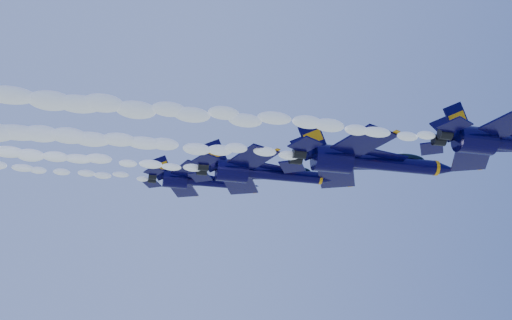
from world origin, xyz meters
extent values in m
ellipsoid|color=black|center=(10.97, -13.12, 150.67)|extent=(1.57, 2.71, 6.43)
cube|color=black|center=(12.78, -9.10, 150.72)|extent=(5.39, 6.39, 0.18)
cube|color=orange|center=(14.19, -9.10, 150.82)|extent=(2.42, 5.03, 0.10)
cube|color=black|center=(8.76, -14.17, 152.23)|extent=(3.27, 1.03, 3.52)
cube|color=black|center=(8.76, -12.06, 152.23)|extent=(3.27, 1.03, 3.52)
cylinder|color=black|center=(7.46, -13.77, 150.62)|extent=(1.21, 1.11, 1.11)
cylinder|color=black|center=(7.46, -12.46, 150.62)|extent=(1.21, 1.11, 1.11)
cube|color=orange|center=(14.29, -13.12, 151.50)|extent=(11.05, 0.35, 0.08)
ellipsoid|color=white|center=(-13.60, -13.12, 150.38)|extent=(41.12, 1.96, 1.76)
cylinder|color=black|center=(7.16, -2.16, 152.82)|extent=(10.30, 1.72, 1.72)
ellipsoid|color=black|center=(-0.05, -2.16, 152.76)|extent=(1.79, 3.09, 7.33)
cone|color=black|center=(13.80, -2.16, 152.82)|extent=(2.98, 1.72, 1.72)
cylinder|color=orange|center=(12.43, -2.16, 152.82)|extent=(0.40, 1.79, 1.79)
ellipsoid|color=black|center=(9.11, -2.16, 153.68)|extent=(4.12, 1.34, 1.13)
cube|color=orange|center=(9.11, -2.16, 153.33)|extent=(4.81, 1.14, 0.21)
cube|color=black|center=(2.01, -6.74, 152.82)|extent=(6.14, 7.28, 0.21)
cube|color=black|center=(2.01, 2.42, 152.82)|extent=(6.14, 7.28, 0.21)
cube|color=orange|center=(3.61, -6.74, 152.93)|extent=(2.76, 5.73, 0.11)
cube|color=orange|center=(3.61, 2.42, 152.93)|extent=(2.76, 5.73, 0.11)
cube|color=black|center=(-2.57, -3.36, 154.54)|extent=(3.73, 1.18, 4.01)
cube|color=black|center=(-2.57, -0.96, 154.54)|extent=(3.73, 1.18, 4.01)
cylinder|color=black|center=(-4.06, -2.90, 152.71)|extent=(1.37, 1.26, 1.26)
cylinder|color=black|center=(-4.06, -1.42, 152.71)|extent=(1.37, 1.26, 1.26)
cube|color=orange|center=(3.73, -2.16, 153.71)|extent=(12.59, 0.40, 0.09)
ellipsoid|color=white|center=(-25.19, -2.16, 152.47)|extent=(41.12, 2.23, 2.01)
cylinder|color=black|center=(-4.20, 3.69, 153.00)|extent=(8.86, 1.48, 1.48)
ellipsoid|color=black|center=(-10.41, 3.69, 152.95)|extent=(1.54, 2.66, 6.30)
cone|color=black|center=(1.51, 3.69, 153.00)|extent=(2.56, 1.48, 1.48)
cylinder|color=orange|center=(0.33, 3.69, 153.00)|extent=(0.34, 1.54, 1.54)
ellipsoid|color=black|center=(-2.53, 3.69, 153.74)|extent=(3.55, 1.15, 0.98)
cube|color=orange|center=(-2.53, 3.69, 153.44)|extent=(4.14, 0.98, 0.18)
cube|color=black|center=(-8.63, -0.25, 153.00)|extent=(5.28, 6.26, 0.18)
cube|color=black|center=(-8.63, 7.63, 153.00)|extent=(5.28, 6.26, 0.18)
cube|color=orange|center=(-7.25, -0.25, 153.10)|extent=(2.38, 4.93, 0.10)
cube|color=orange|center=(-7.25, 7.63, 153.10)|extent=(2.38, 4.93, 0.10)
cube|color=black|center=(-12.57, 2.65, 154.47)|extent=(3.21, 1.01, 3.45)
cube|color=black|center=(-12.57, 4.72, 154.47)|extent=(3.21, 1.01, 3.45)
cylinder|color=black|center=(-13.85, 3.05, 152.90)|extent=(1.18, 1.08, 1.08)
cylinder|color=black|center=(-13.85, 4.33, 152.90)|extent=(1.18, 1.08, 1.08)
cube|color=orange|center=(-7.16, 3.69, 153.76)|extent=(10.83, 0.34, 0.08)
ellipsoid|color=white|center=(-34.91, 3.69, 152.66)|extent=(41.12, 1.92, 1.73)
cylinder|color=black|center=(-10.79, 14.70, 156.18)|extent=(7.66, 1.28, 1.28)
ellipsoid|color=black|center=(-16.15, 14.70, 156.14)|extent=(1.33, 2.30, 5.45)
cone|color=black|center=(-5.85, 14.70, 156.18)|extent=(2.21, 1.28, 1.28)
cylinder|color=orange|center=(-6.87, 14.70, 156.18)|extent=(0.30, 1.33, 1.33)
ellipsoid|color=black|center=(-9.34, 14.70, 156.82)|extent=(3.06, 1.00, 0.84)
cube|color=orange|center=(-9.34, 14.70, 156.57)|extent=(3.58, 0.85, 0.15)
cube|color=black|center=(-14.62, 11.29, 156.18)|extent=(4.56, 5.41, 0.15)
cube|color=black|center=(-14.62, 18.10, 156.18)|extent=(4.56, 5.41, 0.15)
cube|color=orange|center=(-13.43, 11.29, 156.27)|extent=(2.05, 4.26, 0.09)
cube|color=orange|center=(-13.43, 18.10, 156.27)|extent=(2.05, 4.26, 0.09)
cube|color=black|center=(-18.02, 13.80, 157.46)|extent=(2.77, 0.88, 2.98)
cube|color=black|center=(-18.02, 15.59, 157.46)|extent=(2.77, 0.88, 2.98)
cylinder|color=black|center=(-19.13, 14.14, 156.10)|extent=(1.02, 0.94, 0.94)
cylinder|color=black|center=(-19.13, 15.25, 156.10)|extent=(1.02, 0.94, 0.94)
cube|color=orange|center=(-13.34, 14.70, 156.85)|extent=(9.36, 0.30, 0.07)
camera|label=1|loc=(-21.73, -63.29, 121.31)|focal=45.00mm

